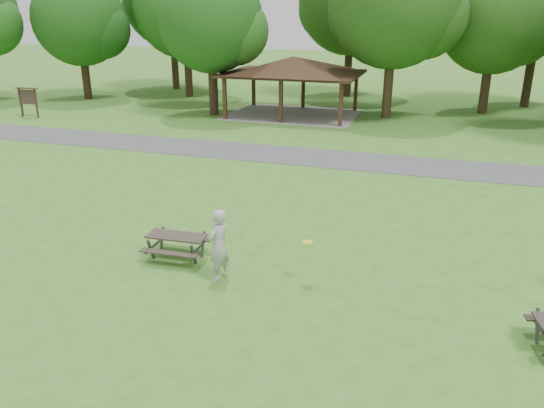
% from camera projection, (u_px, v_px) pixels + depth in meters
% --- Properties ---
extents(ground, '(160.00, 160.00, 0.00)m').
position_uv_depth(ground, '(181.00, 306.00, 12.62)').
color(ground, '#387020').
rests_on(ground, ground).
extents(asphalt_path, '(120.00, 3.20, 0.02)m').
position_uv_depth(asphalt_path, '(316.00, 157.00, 25.11)').
color(asphalt_path, '#464548').
rests_on(asphalt_path, ground).
extents(pavilion, '(8.60, 7.01, 3.76)m').
position_uv_depth(pavilion, '(293.00, 67.00, 34.12)').
color(pavilion, '#3D2416').
rests_on(pavilion, ground).
extents(notice_board, '(1.60, 0.30, 1.88)m').
position_uv_depth(notice_board, '(28.00, 97.00, 33.97)').
color(notice_board, '#331C12').
rests_on(notice_board, ground).
extents(tree_row_b, '(7.14, 6.80, 9.28)m').
position_uv_depth(tree_row_b, '(81.00, 22.00, 39.44)').
color(tree_row_b, black).
rests_on(tree_row_b, ground).
extents(tree_row_c, '(8.19, 7.80, 10.67)m').
position_uv_depth(tree_row_c, '(186.00, 10.00, 40.24)').
color(tree_row_c, '#2F1E15').
rests_on(tree_row_c, ground).
extents(tree_row_d, '(6.93, 6.60, 9.27)m').
position_uv_depth(tree_row_d, '(212.00, 23.00, 33.28)').
color(tree_row_d, black).
rests_on(tree_row_d, ground).
extents(tree_row_e, '(8.40, 8.00, 11.02)m').
position_uv_depth(tree_row_e, '(396.00, 6.00, 31.99)').
color(tree_row_e, '#322416').
rests_on(tree_row_e, ground).
extents(tree_row_f, '(7.35, 7.00, 9.55)m').
position_uv_depth(tree_row_f, '(496.00, 22.00, 33.72)').
color(tree_row_f, '#312016').
rests_on(tree_row_f, ground).
extents(tree_deep_a, '(8.40, 8.00, 11.38)m').
position_uv_depth(tree_deep_a, '(172.00, 2.00, 44.02)').
color(tree_deep_a, '#322016').
rests_on(tree_deep_a, ground).
extents(tree_deep_b, '(8.40, 8.00, 11.13)m').
position_uv_depth(tree_deep_b, '(353.00, 5.00, 40.24)').
color(tree_deep_b, black).
rests_on(tree_deep_b, ground).
extents(picnic_table_middle, '(1.73, 1.42, 0.72)m').
position_uv_depth(picnic_table_middle, '(177.00, 241.00, 14.88)').
color(picnic_table_middle, '#2F2822').
rests_on(picnic_table_middle, ground).
extents(frisbee_in_flight, '(0.28, 0.28, 0.02)m').
position_uv_depth(frisbee_in_flight, '(307.00, 242.00, 13.34)').
color(frisbee_in_flight, yellow).
rests_on(frisbee_in_flight, ground).
extents(frisbee_thrower, '(0.62, 0.80, 1.95)m').
position_uv_depth(frisbee_thrower, '(218.00, 245.00, 13.54)').
color(frisbee_thrower, '#A6A6A8').
rests_on(frisbee_thrower, ground).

